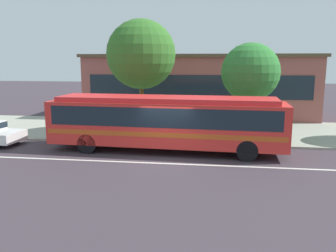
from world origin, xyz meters
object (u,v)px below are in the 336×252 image
object	(u,v)px
street_tree_mid_block	(250,73)
pedestrian_waiting_near_sign	(174,120)
pedestrian_walking_along_curb	(190,120)
street_tree_near_stop	(141,54)
transit_bus	(166,120)
bus_stop_sign	(268,115)
pedestrian_standing_by_tree	(109,120)

from	to	relation	value
street_tree_mid_block	pedestrian_waiting_near_sign	bearing A→B (deg)	-171.24
pedestrian_walking_along_curb	street_tree_near_stop	world-z (taller)	street_tree_near_stop
transit_bus	street_tree_mid_block	size ratio (longest dim) A/B	2.17
street_tree_mid_block	bus_stop_sign	bearing A→B (deg)	-66.79
transit_bus	pedestrian_walking_along_curb	size ratio (longest dim) A/B	7.21
pedestrian_waiting_near_sign	pedestrian_standing_by_tree	distance (m)	3.90
pedestrian_walking_along_curb	street_tree_near_stop	xyz separation A→B (m)	(-3.17, 1.12, 3.90)
transit_bus	pedestrian_walking_along_curb	world-z (taller)	transit_bus
pedestrian_waiting_near_sign	pedestrian_standing_by_tree	world-z (taller)	pedestrian_waiting_near_sign
street_tree_mid_block	street_tree_near_stop	bearing A→B (deg)	174.69
pedestrian_standing_by_tree	transit_bus	bearing A→B (deg)	-34.54
pedestrian_standing_by_tree	street_tree_near_stop	bearing A→B (deg)	47.74
pedestrian_walking_along_curb	street_tree_mid_block	bearing A→B (deg)	8.01
transit_bus	pedestrian_waiting_near_sign	world-z (taller)	transit_bus
pedestrian_waiting_near_sign	pedestrian_walking_along_curb	xyz separation A→B (m)	(0.94, 0.19, 0.00)
transit_bus	street_tree_near_stop	world-z (taller)	street_tree_near_stop
pedestrian_walking_along_curb	bus_stop_sign	bearing A→B (deg)	-18.14
transit_bus	pedestrian_walking_along_curb	distance (m)	3.52
transit_bus	street_tree_mid_block	distance (m)	6.33
transit_bus	street_tree_near_stop	distance (m)	6.00
bus_stop_sign	pedestrian_waiting_near_sign	bearing A→B (deg)	166.89
transit_bus	pedestrian_standing_by_tree	xyz separation A→B (m)	(-3.85, 2.65, -0.56)
street_tree_near_stop	bus_stop_sign	bearing A→B (deg)	-18.69
pedestrian_waiting_near_sign	pedestrian_standing_by_tree	xyz separation A→B (m)	(-3.87, -0.50, -0.02)
transit_bus	bus_stop_sign	world-z (taller)	transit_bus
bus_stop_sign	pedestrian_standing_by_tree	bearing A→B (deg)	175.41
pedestrian_standing_by_tree	street_tree_near_stop	xyz separation A→B (m)	(1.64, 1.81, 3.92)
transit_bus	bus_stop_sign	size ratio (longest dim) A/B	4.90
pedestrian_waiting_near_sign	bus_stop_sign	bearing A→B (deg)	-13.11
street_tree_mid_block	transit_bus	bearing A→B (deg)	-139.51
transit_bus	street_tree_near_stop	bearing A→B (deg)	116.32
transit_bus	bus_stop_sign	distance (m)	5.65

